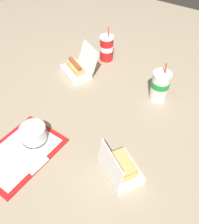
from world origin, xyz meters
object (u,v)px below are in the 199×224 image
Objects in this scene: clamshell_hotdog_back at (77,69)px; soda_cup_right at (107,48)px; food_tray at (20,153)px; cake_container at (34,134)px; clamshell_sandwich_corner at (120,168)px; soda_cup_left at (160,86)px.

clamshell_hotdog_back is 1.09× the size of soda_cup_right.
clamshell_hotdog_back is (0.62, 0.14, 0.03)m from food_tray.
cake_container is 0.43m from clamshell_sandwich_corner.
soda_cup_left reaches higher than cake_container.
soda_cup_left is at bearing -31.41° from cake_container.
clamshell_sandwich_corner is at bearing -173.20° from soda_cup_left.
soda_cup_right is 0.97× the size of soda_cup_left.
soda_cup_left is (0.07, -0.50, 0.05)m from clamshell_hotdog_back.
soda_cup_left reaches higher than soda_cup_right.
soda_cup_right is (0.86, 0.08, 0.08)m from food_tray.
soda_cup_left is (0.60, -0.36, 0.04)m from cake_container.
food_tray is 0.10m from cake_container.
clamshell_hotdog_back is at bearing 98.03° from soda_cup_left.
soda_cup_left reaches higher than clamshell_sandwich_corner.
cake_container is 0.50× the size of clamshell_hotdog_back.
soda_cup_left is (-0.17, -0.44, 0.01)m from soda_cup_right.
food_tray is 0.79m from soda_cup_left.
cake_container is 0.77m from soda_cup_right.
clamshell_hotdog_back reaches higher than cake_container.
food_tray is 1.70× the size of soda_cup_right.
clamshell_sandwich_corner is 0.54m from soda_cup_left.
clamshell_sandwich_corner is (0.06, -0.43, -0.01)m from cake_container.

